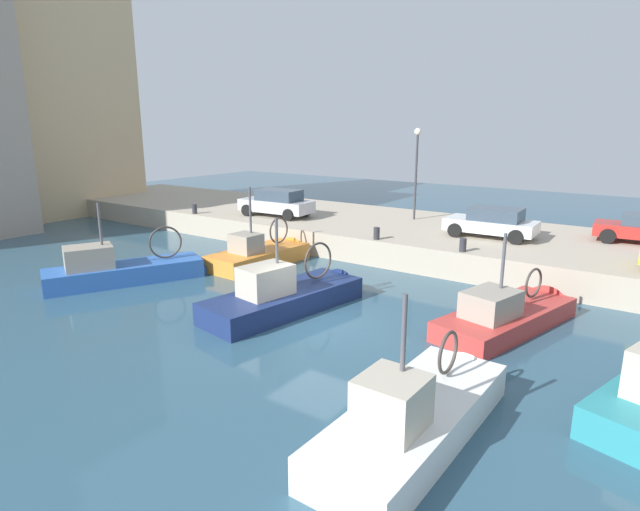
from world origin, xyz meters
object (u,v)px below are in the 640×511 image
object	(u,v)px
parked_car_white	(492,222)
mooring_bollard_mid	(377,233)
mooring_bollard_north	(195,209)
quay_streetlamp	(417,159)
fishing_boat_navy	(292,304)
fishing_boat_blue	(131,277)
fishing_boat_orange	(265,261)
parked_car_silver	(277,203)
fishing_boat_white	(420,425)
mooring_bollard_south	(463,245)
fishing_boat_red	(512,322)

from	to	relation	value
parked_car_white	mooring_bollard_mid	size ratio (longest dim) A/B	7.32
mooring_bollard_north	quay_streetlamp	xyz separation A→B (m)	(5.65, -11.15, 2.98)
fishing_boat_navy	fishing_boat_blue	world-z (taller)	fishing_boat_blue
fishing_boat_orange	parked_car_silver	world-z (taller)	fishing_boat_orange
parked_car_white	parked_car_silver	distance (m)	11.69
fishing_boat_white	parked_car_silver	bearing A→B (deg)	48.52
mooring_bollard_mid	fishing_boat_white	bearing A→B (deg)	-146.54
mooring_bollard_south	quay_streetlamp	size ratio (longest dim) A/B	0.11
fishing_boat_navy	fishing_boat_white	size ratio (longest dim) A/B	1.06
fishing_boat_navy	mooring_bollard_mid	distance (m)	6.84
fishing_boat_navy	mooring_bollard_north	world-z (taller)	fishing_boat_navy
fishing_boat_blue	parked_car_white	size ratio (longest dim) A/B	1.70
fishing_boat_blue	parked_car_white	distance (m)	15.95
fishing_boat_blue	parked_car_white	xyz separation A→B (m)	(11.43, -10.99, 1.74)
parked_car_white	fishing_boat_blue	bearing A→B (deg)	136.14
fishing_boat_white	mooring_bollard_mid	world-z (taller)	fishing_boat_white
parked_car_white	mooring_bollard_mid	bearing A→B (deg)	130.43
fishing_boat_navy	mooring_bollard_south	world-z (taller)	fishing_boat_navy
fishing_boat_red	parked_car_silver	bearing A→B (deg)	67.85
mooring_bollard_mid	quay_streetlamp	world-z (taller)	quay_streetlamp
fishing_boat_red	mooring_bollard_mid	distance (m)	8.27
fishing_boat_red	mooring_bollard_south	bearing A→B (deg)	39.01
quay_streetlamp	fishing_boat_white	bearing A→B (deg)	-153.99
fishing_boat_orange	quay_streetlamp	xyz separation A→B (m)	(8.30, -3.52, 4.35)
fishing_boat_blue	mooring_bollard_south	bearing A→B (deg)	-53.88
parked_car_white	mooring_bollard_south	distance (m)	3.49
fishing_boat_red	mooring_bollard_south	size ratio (longest dim) A/B	11.89
fishing_boat_red	parked_car_silver	distance (m)	15.99
fishing_boat_navy	mooring_bollard_south	size ratio (longest dim) A/B	12.64
fishing_boat_red	fishing_boat_blue	size ratio (longest dim) A/B	0.95
fishing_boat_red	mooring_bollard_north	xyz separation A→B (m)	(3.91, 19.16, 1.35)
fishing_boat_orange	mooring_bollard_north	size ratio (longest dim) A/B	10.47
fishing_boat_blue	mooring_bollard_north	world-z (taller)	fishing_boat_blue
fishing_boat_orange	fishing_boat_blue	bearing A→B (deg)	154.33
fishing_boat_orange	mooring_bollard_south	xyz separation A→B (m)	(2.65, -8.37, 1.37)
parked_car_silver	mooring_bollard_south	world-z (taller)	parked_car_silver
fishing_boat_navy	mooring_bollard_mid	size ratio (longest dim) A/B	12.64
fishing_boat_navy	quay_streetlamp	bearing A→B (deg)	5.82
parked_car_white	mooring_bollard_north	distance (m)	16.44
quay_streetlamp	fishing_boat_navy	bearing A→B (deg)	-174.18
fishing_boat_orange	mooring_bollard_mid	size ratio (longest dim) A/B	10.47
fishing_boat_orange	fishing_boat_white	xyz separation A→B (m)	(-8.39, -11.67, 0.01)
fishing_boat_blue	parked_car_silver	bearing A→B (deg)	3.54
parked_car_silver	fishing_boat_white	bearing A→B (deg)	-131.48
fishing_boat_red	quay_streetlamp	xyz separation A→B (m)	(9.56, 8.01, 4.33)
fishing_boat_orange	parked_car_silver	distance (m)	6.00
fishing_boat_red	parked_car_white	size ratio (longest dim) A/B	1.63
fishing_boat_orange	mooring_bollard_mid	distance (m)	5.29
fishing_boat_navy	quay_streetlamp	world-z (taller)	quay_streetlamp
fishing_boat_red	mooring_bollard_mid	bearing A→B (deg)	61.40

